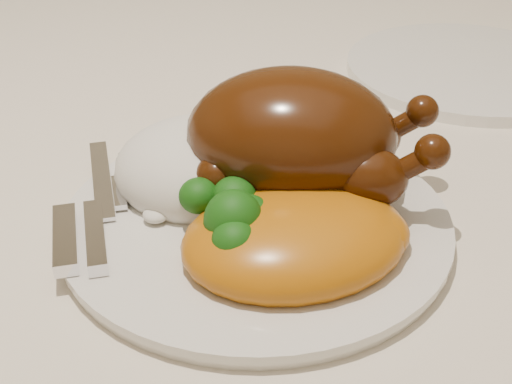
# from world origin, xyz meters

# --- Properties ---
(dining_table) EXTENTS (1.60, 0.90, 0.76)m
(dining_table) POSITION_xyz_m (0.00, 0.00, 0.67)
(dining_table) COLOR brown
(dining_table) RESTS_ON floor
(tablecloth) EXTENTS (1.73, 1.03, 0.18)m
(tablecloth) POSITION_xyz_m (0.00, 0.00, 0.74)
(tablecloth) COLOR silver
(tablecloth) RESTS_ON dining_table
(dinner_plate) EXTENTS (0.27, 0.27, 0.01)m
(dinner_plate) POSITION_xyz_m (0.08, -0.16, 0.77)
(dinner_plate) COLOR silver
(dinner_plate) RESTS_ON tablecloth
(side_plate) EXTENTS (0.28, 0.28, 0.01)m
(side_plate) POSITION_xyz_m (0.26, 0.14, 0.77)
(side_plate) COLOR silver
(side_plate) RESTS_ON tablecloth
(roast_chicken) EXTENTS (0.18, 0.11, 0.09)m
(roast_chicken) POSITION_xyz_m (0.10, -0.12, 0.82)
(roast_chicken) COLOR #3F1906
(roast_chicken) RESTS_ON dinner_plate
(rice_mound) EXTENTS (0.14, 0.13, 0.07)m
(rice_mound) POSITION_xyz_m (0.04, -0.12, 0.79)
(rice_mound) COLOR white
(rice_mound) RESTS_ON dinner_plate
(mac_and_cheese) EXTENTS (0.18, 0.16, 0.06)m
(mac_and_cheese) POSITION_xyz_m (0.11, -0.19, 0.79)
(mac_and_cheese) COLOR #CB6E0D
(mac_and_cheese) RESTS_ON dinner_plate
(cutlery) EXTENTS (0.06, 0.17, 0.01)m
(cutlery) POSITION_xyz_m (-0.03, -0.18, 0.78)
(cutlery) COLOR silver
(cutlery) RESTS_ON dinner_plate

